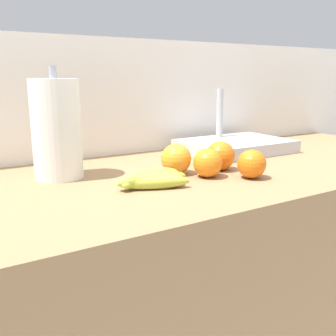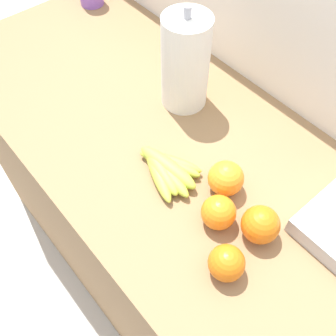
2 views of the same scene
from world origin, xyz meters
name	(u,v)px [view 1 (image 1 of 2)]	position (x,y,z in m)	size (l,w,h in m)	color
counter	(179,318)	(0.00, 0.00, 0.46)	(1.99, 0.66, 0.91)	olive
wall_back	(126,222)	(0.00, 0.36, 0.65)	(2.39, 0.06, 1.30)	silver
banana_bunch	(150,179)	(-0.14, -0.08, 0.93)	(0.19, 0.15, 0.04)	#B4C03F
orange_back_right	(220,156)	(0.12, -0.03, 0.96)	(0.08, 0.08, 0.08)	orange
orange_back_left	(208,163)	(0.04, -0.07, 0.95)	(0.08, 0.08, 0.08)	orange
orange_center	(176,159)	(-0.01, 0.00, 0.96)	(0.08, 0.08, 0.08)	orange
orange_front	(252,164)	(0.13, -0.14, 0.95)	(0.08, 0.08, 0.08)	orange
paper_towel_roll	(57,129)	(-0.30, 0.13, 1.04)	(0.13, 0.13, 0.29)	white
sink_basin	(235,145)	(0.34, 0.16, 0.94)	(0.37, 0.26, 0.22)	#B7BABF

